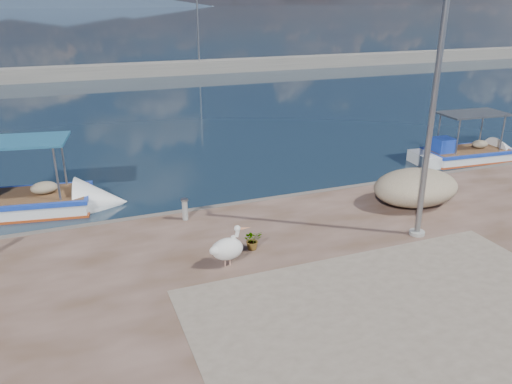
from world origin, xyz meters
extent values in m
plane|color=#162635|center=(0.00, 0.00, 0.00)|extent=(1400.00, 1400.00, 0.00)
cube|color=gray|center=(1.00, -3.00, 0.50)|extent=(9.00, 7.00, 0.01)
cube|color=gray|center=(0.00, 40.00, 0.60)|extent=(120.00, 2.20, 1.20)
cylinder|color=gray|center=(8.00, 40.00, 4.00)|extent=(0.16, 0.16, 7.00)
cone|color=#28384C|center=(90.00, 650.00, 7.00)|extent=(200.00, 200.00, 14.00)
cube|color=white|center=(-6.90, 8.10, 0.08)|extent=(6.39, 2.97, 1.01)
cube|color=#1A3AAB|center=(-6.90, 8.10, 0.53)|extent=(4.70, 2.76, 0.15)
cube|color=#9A3713|center=(-6.90, 8.10, 0.02)|extent=(4.70, 2.74, 0.13)
cube|color=navy|center=(-6.90, 8.10, 2.49)|extent=(3.65, 2.43, 0.08)
cube|color=white|center=(11.63, 7.26, 0.07)|extent=(5.42, 2.13, 0.87)
cube|color=#1A3AAB|center=(11.63, 7.26, 0.46)|extent=(3.94, 2.07, 0.13)
cube|color=#9A3713|center=(11.63, 7.26, 0.02)|extent=(3.94, 2.05, 0.11)
cube|color=#1A3AAB|center=(10.30, 7.36, 0.82)|extent=(0.88, 0.88, 0.64)
cube|color=#252930|center=(11.63, 7.26, 2.15)|extent=(3.03, 1.86, 0.07)
cylinder|color=tan|center=(-1.88, 1.11, 0.63)|extent=(0.03, 0.03, 0.27)
cylinder|color=tan|center=(-1.75, 1.12, 0.63)|extent=(0.03, 0.03, 0.27)
ellipsoid|color=silver|center=(-1.81, 1.12, 0.98)|extent=(0.87, 0.61, 0.58)
cylinder|color=silver|center=(-1.57, 1.15, 1.27)|extent=(0.20, 0.13, 0.49)
sphere|color=silver|center=(-1.53, 1.16, 1.48)|extent=(0.16, 0.16, 0.16)
cone|color=#D17E51|center=(-1.34, 1.19, 1.44)|extent=(0.40, 0.14, 0.12)
cylinder|color=gray|center=(3.85, 0.89, 4.00)|extent=(0.16, 0.16, 7.00)
cylinder|color=gray|center=(3.85, 0.89, 0.55)|extent=(0.44, 0.44, 0.10)
cylinder|color=gray|center=(-2.13, 4.32, 0.83)|extent=(0.17, 0.17, 0.66)
cylinder|color=gray|center=(-2.13, 4.32, 1.16)|extent=(0.23, 0.23, 0.06)
imported|color=#33722D|center=(-0.89, 1.75, 0.78)|extent=(0.51, 0.45, 0.55)
ellipsoid|color=tan|center=(5.25, 2.83, 1.08)|extent=(2.95, 2.11, 1.16)
camera|label=1|loc=(-5.19, -9.55, 6.81)|focal=35.00mm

